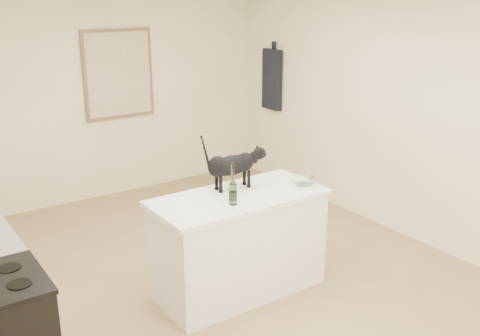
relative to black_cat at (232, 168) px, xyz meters
The scene contains 11 objects.
floor 1.10m from the black_cat, 168.02° to the left, with size 5.50×5.50×0.00m, color #A57E57.
wall_back 2.79m from the black_cat, 93.01° to the left, with size 4.50×4.50×0.00m, color #FCF2C3.
wall_right 2.11m from the black_cat, ahead, with size 5.50×5.50×0.00m, color #FCF2C3.
island_base 0.68m from the black_cat, 105.28° to the right, with size 1.44×0.67×0.86m, color white.
island_top 0.27m from the black_cat, 105.28° to the right, with size 1.50×0.70×0.04m, color white.
artwork_frame 2.79m from the black_cat, 86.80° to the left, with size 0.90×0.03×1.10m, color brown.
artwork_canvas 2.78m from the black_cat, 86.78° to the left, with size 0.82×0.00×1.02m, color beige.
hanging_garment 2.93m from the black_cat, 45.52° to the left, with size 0.08×0.34×0.80m, color black.
black_cat is the anchor object (origin of this frame).
wine_bottle 0.37m from the black_cat, 122.60° to the right, with size 0.07×0.07×0.31m, color #375C25.
glass_bowl 0.67m from the black_cat, 25.34° to the right, with size 0.24×0.24×0.06m, color white.
Camera 1 is at (-2.38, -3.81, 2.57)m, focal length 41.51 mm.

